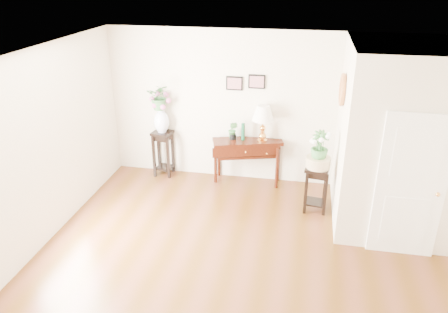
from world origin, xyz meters
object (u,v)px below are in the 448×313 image
(console_table, at_px, (247,161))
(plant_stand_a, at_px, (163,153))
(table_lamp, at_px, (263,123))
(plant_stand_b, at_px, (316,189))

(console_table, xyz_separation_m, plant_stand_a, (-1.64, 0.00, 0.02))
(table_lamp, bearing_deg, console_table, 180.00)
(plant_stand_b, bearing_deg, console_table, 147.43)
(console_table, relative_size, plant_stand_b, 1.61)
(console_table, xyz_separation_m, plant_stand_b, (1.27, -0.81, -0.03))
(console_table, relative_size, plant_stand_a, 1.43)
(table_lamp, xyz_separation_m, plant_stand_b, (1.00, -0.81, -0.80))
(console_table, height_order, table_lamp, table_lamp)
(plant_stand_a, bearing_deg, console_table, 0.00)
(table_lamp, height_order, plant_stand_b, table_lamp)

